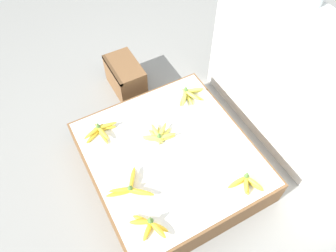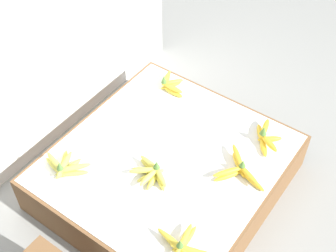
% 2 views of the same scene
% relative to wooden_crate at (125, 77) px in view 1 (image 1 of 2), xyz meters
% --- Properties ---
extents(ground_plane, '(10.00, 10.00, 0.00)m').
position_rel_wooden_crate_xyz_m(ground_plane, '(0.82, -0.05, -0.13)').
color(ground_plane, gray).
extents(display_platform, '(1.04, 0.98, 0.22)m').
position_rel_wooden_crate_xyz_m(display_platform, '(0.82, -0.05, -0.02)').
color(display_platform, brown).
rests_on(display_platform, ground_plane).
extents(back_vendor_table, '(1.47, 0.47, 0.81)m').
position_rel_wooden_crate_xyz_m(back_vendor_table, '(0.96, 0.86, 0.28)').
color(back_vendor_table, white).
rests_on(back_vendor_table, ground_plane).
extents(wooden_crate, '(0.35, 0.21, 0.25)m').
position_rel_wooden_crate_xyz_m(wooden_crate, '(0.00, 0.00, 0.00)').
color(wooden_crate, brown).
rests_on(wooden_crate, ground_plane).
extents(banana_bunch_front_left, '(0.17, 0.24, 0.09)m').
position_rel_wooden_crate_xyz_m(banana_bunch_front_left, '(0.48, -0.38, 0.12)').
color(banana_bunch_front_left, gold).
rests_on(banana_bunch_front_left, display_platform).
extents(banana_bunch_front_midright, '(0.23, 0.25, 0.09)m').
position_rel_wooden_crate_xyz_m(banana_bunch_front_midright, '(0.93, -0.37, 0.12)').
color(banana_bunch_front_midright, gold).
rests_on(banana_bunch_front_midright, display_platform).
extents(banana_bunch_front_right, '(0.21, 0.18, 0.10)m').
position_rel_wooden_crate_xyz_m(banana_bunch_front_right, '(1.17, -0.38, 0.12)').
color(banana_bunch_front_right, gold).
rests_on(banana_bunch_front_right, display_platform).
extents(banana_bunch_middle_midleft, '(0.16, 0.21, 0.09)m').
position_rel_wooden_crate_xyz_m(banana_bunch_middle_midleft, '(0.69, -0.06, 0.12)').
color(banana_bunch_middle_midleft, '#DBCC4C').
rests_on(banana_bunch_middle_midleft, display_platform).
extents(banana_bunch_back_left, '(0.16, 0.23, 0.09)m').
position_rel_wooden_crate_xyz_m(banana_bunch_back_left, '(0.49, 0.28, 0.12)').
color(banana_bunch_back_left, gold).
rests_on(banana_bunch_back_left, display_platform).
extents(banana_bunch_back_right, '(0.14, 0.18, 0.09)m').
position_rel_wooden_crate_xyz_m(banana_bunch_back_right, '(1.22, 0.22, 0.12)').
color(banana_bunch_back_right, gold).
rests_on(banana_bunch_back_right, display_platform).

